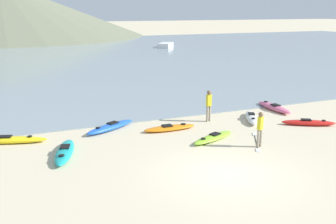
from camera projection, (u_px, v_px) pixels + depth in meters
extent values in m
plane|color=beige|center=(227.00, 174.00, 14.87)|extent=(400.00, 400.00, 0.00)
cube|color=gray|center=(59.00, 56.00, 53.13)|extent=(160.00, 70.00, 0.06)
cone|color=#6B7056|center=(1.00, 9.00, 90.15)|extent=(65.43, 65.43, 12.36)
ellipsoid|color=#E5668C|center=(274.00, 107.00, 24.43)|extent=(0.88, 3.20, 0.33)
cube|color=black|center=(276.00, 105.00, 24.24)|extent=(0.43, 0.59, 0.05)
cylinder|color=black|center=(266.00, 101.00, 25.18)|extent=(0.25, 0.25, 0.02)
ellipsoid|color=white|center=(252.00, 117.00, 22.12)|extent=(1.88, 2.76, 0.33)
cube|color=black|center=(251.00, 114.00, 22.21)|extent=(0.54, 0.61, 0.05)
cylinder|color=black|center=(253.00, 118.00, 21.33)|extent=(0.22, 0.22, 0.02)
ellipsoid|color=orange|center=(170.00, 128.00, 20.31)|extent=(2.83, 0.81, 0.24)
cube|color=black|center=(167.00, 126.00, 20.22)|extent=(0.51, 0.42, 0.05)
cylinder|color=black|center=(183.00, 124.00, 20.56)|extent=(0.26, 0.26, 0.02)
ellipsoid|color=teal|center=(65.00, 152.00, 16.78)|extent=(1.58, 3.23, 0.32)
cube|color=black|center=(65.00, 147.00, 16.89)|extent=(0.53, 0.66, 0.05)
cylinder|color=black|center=(61.00, 155.00, 15.90)|extent=(0.25, 0.25, 0.02)
ellipsoid|color=yellow|center=(9.00, 140.00, 18.33)|extent=(3.57, 1.77, 0.31)
cube|color=black|center=(4.00, 136.00, 18.28)|extent=(0.72, 0.54, 0.05)
cylinder|color=black|center=(30.00, 136.00, 18.36)|extent=(0.22, 0.22, 0.02)
ellipsoid|color=red|center=(309.00, 123.00, 21.17)|extent=(2.76, 1.90, 0.29)
cube|color=black|center=(306.00, 120.00, 21.14)|extent=(0.60, 0.53, 0.05)
cylinder|color=black|center=(324.00, 120.00, 21.05)|extent=(0.20, 0.20, 0.02)
ellipsoid|color=#8CCC2D|center=(213.00, 138.00, 18.78)|extent=(2.80, 1.68, 0.25)
cube|color=black|center=(215.00, 134.00, 18.84)|extent=(0.60, 0.53, 0.05)
cylinder|color=black|center=(203.00, 138.00, 18.22)|extent=(0.23, 0.23, 0.02)
ellipsoid|color=blue|center=(111.00, 127.00, 20.35)|extent=(3.10, 2.14, 0.33)
cube|color=black|center=(113.00, 123.00, 20.42)|extent=(0.68, 0.60, 0.05)
cylinder|color=black|center=(98.00, 128.00, 19.63)|extent=(0.23, 0.23, 0.02)
cylinder|color=gray|center=(258.00, 138.00, 17.73)|extent=(0.12, 0.12, 0.83)
cylinder|color=gray|center=(261.00, 138.00, 17.78)|extent=(0.12, 0.12, 0.83)
cube|color=yellow|center=(260.00, 123.00, 17.58)|extent=(0.28, 0.26, 0.59)
cylinder|color=yellow|center=(258.00, 123.00, 17.53)|extent=(0.09, 0.09, 0.56)
cylinder|color=yellow|center=(263.00, 123.00, 17.62)|extent=(0.09, 0.09, 0.56)
sphere|color=brown|center=(261.00, 114.00, 17.47)|extent=(0.22, 0.22, 0.22)
cylinder|color=gray|center=(207.00, 114.00, 21.80)|extent=(0.13, 0.13, 0.89)
cylinder|color=gray|center=(210.00, 114.00, 21.86)|extent=(0.13, 0.13, 0.89)
cube|color=yellow|center=(209.00, 100.00, 21.64)|extent=(0.25, 0.21, 0.63)
cylinder|color=yellow|center=(207.00, 100.00, 21.58)|extent=(0.09, 0.09, 0.60)
cylinder|color=yellow|center=(211.00, 100.00, 21.68)|extent=(0.09, 0.09, 0.60)
sphere|color=brown|center=(209.00, 93.00, 21.52)|extent=(0.24, 0.24, 0.24)
cube|color=white|center=(166.00, 45.00, 64.54)|extent=(3.88, 4.47, 0.70)
cylinder|color=black|center=(256.00, 142.00, 18.51)|extent=(1.02, 1.64, 0.03)
cube|color=white|center=(258.00, 150.00, 17.39)|extent=(0.38, 0.47, 0.03)
cube|color=white|center=(254.00, 134.00, 19.63)|extent=(0.38, 0.47, 0.03)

